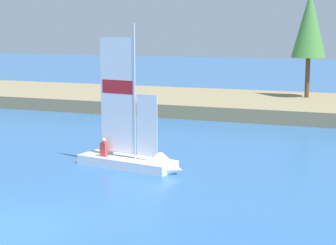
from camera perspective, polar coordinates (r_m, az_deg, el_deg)
name	(u,v)px	position (r m, az deg, el deg)	size (l,w,h in m)	color
ground_plane	(19,227)	(17.50, -14.69, -10.06)	(200.00, 200.00, 0.00)	#2D609E
shore_bank	(239,104)	(41.01, 7.14, 1.87)	(80.00, 11.02, 0.89)	#897A56
shoreline_tree_left	(309,24)	(41.77, 13.99, 9.51)	(2.42, 2.42, 7.55)	brown
sailboat	(142,158)	(23.56, -2.65, -3.61)	(4.98, 2.08, 6.36)	white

